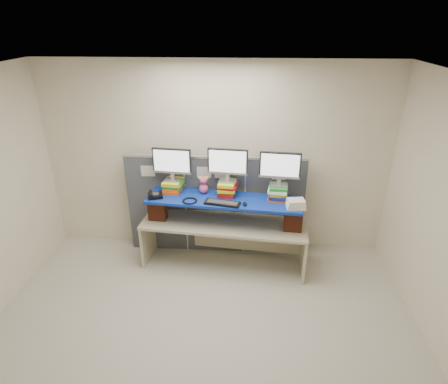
# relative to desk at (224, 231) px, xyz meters

# --- Properties ---
(room) EXTENTS (5.00, 4.00, 2.80)m
(room) POSITION_rel_desk_xyz_m (-0.15, -1.41, 0.85)
(room) COLOR beige
(room) RESTS_ON ground
(cubicle_partition) EXTENTS (2.60, 0.06, 1.53)m
(cubicle_partition) POSITION_rel_desk_xyz_m (-0.15, 0.37, 0.22)
(cubicle_partition) COLOR #3D4048
(cubicle_partition) RESTS_ON ground
(desk) EXTENTS (2.33, 0.89, 0.69)m
(desk) POSITION_rel_desk_xyz_m (0.00, 0.00, 0.00)
(desk) COLOR #BCB08F
(desk) RESTS_ON ground
(brick_pier_left) EXTENTS (0.25, 0.16, 0.33)m
(brick_pier_left) POSITION_rel_desk_xyz_m (-0.93, 0.04, 0.31)
(brick_pier_left) COLOR maroon
(brick_pier_left) RESTS_ON desk
(brick_pier_right) EXTENTS (0.25, 0.16, 0.33)m
(brick_pier_right) POSITION_rel_desk_xyz_m (0.92, -0.14, 0.31)
(brick_pier_right) COLOR maroon
(brick_pier_right) RESTS_ON desk
(blue_board) EXTENTS (2.12, 0.72, 0.04)m
(blue_board) POSITION_rel_desk_xyz_m (-0.00, 0.00, 0.49)
(blue_board) COLOR #0B2092
(blue_board) RESTS_ON brick_pier_left
(book_stack_left) EXTENTS (0.29, 0.33, 0.16)m
(book_stack_left) POSITION_rel_desk_xyz_m (-0.72, 0.19, 0.59)
(book_stack_left) COLOR #DA5114
(book_stack_left) RESTS_ON blue_board
(book_stack_center) EXTENTS (0.28, 0.32, 0.20)m
(book_stack_center) POSITION_rel_desk_xyz_m (0.04, 0.12, 0.61)
(book_stack_center) COLOR #B4141E
(book_stack_center) RESTS_ON blue_board
(book_stack_right) EXTENTS (0.29, 0.33, 0.19)m
(book_stack_right) POSITION_rel_desk_xyz_m (0.72, 0.05, 0.60)
(book_stack_right) COLOR #DA5114
(book_stack_right) RESTS_ON blue_board
(monitor_left) EXTENTS (0.53, 0.17, 0.46)m
(monitor_left) POSITION_rel_desk_xyz_m (-0.72, 0.19, 0.94)
(monitor_left) COLOR #949398
(monitor_left) RESTS_ON book_stack_left
(monitor_center) EXTENTS (0.53, 0.17, 0.46)m
(monitor_center) POSITION_rel_desk_xyz_m (0.04, 0.12, 0.97)
(monitor_center) COLOR #949398
(monitor_center) RESTS_ON book_stack_center
(monitor_right) EXTENTS (0.53, 0.17, 0.46)m
(monitor_right) POSITION_rel_desk_xyz_m (0.72, 0.05, 0.96)
(monitor_right) COLOR #949398
(monitor_right) RESTS_ON book_stack_right
(keyboard) EXTENTS (0.49, 0.25, 0.03)m
(keyboard) POSITION_rel_desk_xyz_m (-0.01, -0.16, 0.52)
(keyboard) COLOR black
(keyboard) RESTS_ON blue_board
(mouse) EXTENTS (0.09, 0.11, 0.03)m
(mouse) POSITION_rel_desk_xyz_m (0.28, -0.17, 0.52)
(mouse) COLOR black
(mouse) RESTS_ON blue_board
(desk_phone) EXTENTS (0.23, 0.22, 0.08)m
(desk_phone) POSITION_rel_desk_xyz_m (-0.94, -0.01, 0.54)
(desk_phone) COLOR black
(desk_phone) RESTS_ON blue_board
(headset) EXTENTS (0.22, 0.22, 0.02)m
(headset) POSITION_rel_desk_xyz_m (-0.45, -0.11, 0.52)
(headset) COLOR black
(headset) RESTS_ON blue_board
(plush_toy) EXTENTS (0.15, 0.11, 0.25)m
(plush_toy) POSITION_rel_desk_xyz_m (-0.29, 0.16, 0.64)
(plush_toy) COLOR #DA5389
(plush_toy) RESTS_ON blue_board
(binder_stack) EXTENTS (0.25, 0.21, 0.12)m
(binder_stack) POSITION_rel_desk_xyz_m (0.93, -0.21, 0.56)
(binder_stack) COLOR beige
(binder_stack) RESTS_ON blue_board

